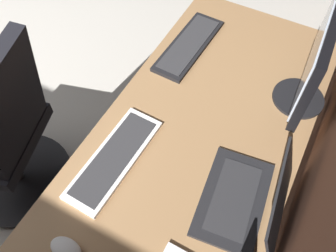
{
  "coord_description": "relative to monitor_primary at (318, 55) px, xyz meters",
  "views": [
    {
      "loc": [
        0.36,
        2.21,
        1.83
      ],
      "look_at": [
        -0.17,
        1.93,
        0.95
      ],
      "focal_mm": 38.06,
      "sensor_mm": 36.0,
      "label": 1
    }
  ],
  "objects": [
    {
      "name": "monitor_primary",
      "position": [
        0.0,
        0.0,
        0.0
      ],
      "size": [
        0.5,
        0.2,
        0.41
      ],
      "color": "black",
      "rests_on": "desk"
    },
    {
      "name": "mouse_main",
      "position": [
        0.9,
        -0.44,
        -0.22
      ],
      "size": [
        0.06,
        0.1,
        0.03
      ],
      "primitive_type": "ellipsoid",
      "color": "silver",
      "rests_on": "desk"
    },
    {
      "name": "desk",
      "position": [
        0.49,
        -0.27,
        -0.31
      ],
      "size": [
        1.86,
        0.72,
        0.73
      ],
      "color": "#936D47",
      "rests_on": "ground"
    },
    {
      "name": "keyboard_main",
      "position": [
        -0.06,
        -0.51,
        -0.23
      ],
      "size": [
        0.43,
        0.16,
        0.02
      ],
      "color": "black",
      "rests_on": "desk"
    },
    {
      "name": "office_chair",
      "position": [
        0.61,
        -1.09,
        -0.51
      ],
      "size": [
        0.56,
        0.6,
        0.97
      ],
      "color": "black",
      "rests_on": "ground"
    },
    {
      "name": "laptop_left",
      "position": [
        0.51,
        -0.01,
        -0.19
      ],
      "size": [
        0.36,
        0.3,
        0.2
      ],
      "color": "black",
      "rests_on": "desk"
    },
    {
      "name": "keyboard_spare",
      "position": [
        0.57,
        -0.49,
        -0.23
      ],
      "size": [
        0.42,
        0.16,
        0.02
      ],
      "color": "silver",
      "rests_on": "desk"
    }
  ]
}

